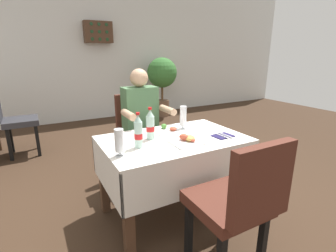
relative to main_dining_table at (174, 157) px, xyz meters
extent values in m
plane|color=#382619|center=(0.10, 0.03, -0.55)|extent=(11.00, 11.00, 0.00)
cube|color=silver|center=(0.10, 3.87, 1.02)|extent=(11.00, 0.12, 3.15)
cube|color=white|center=(0.00, 0.00, 0.16)|extent=(1.20, 0.77, 0.02)
cube|color=white|center=(0.00, -0.38, -0.01)|extent=(1.20, 0.02, 0.32)
cube|color=white|center=(0.00, 0.38, -0.01)|extent=(1.20, 0.02, 0.32)
cube|color=white|center=(-0.59, 0.00, -0.01)|extent=(0.02, 0.77, 0.32)
cube|color=white|center=(0.59, 0.00, -0.01)|extent=(0.02, 0.77, 0.32)
cube|color=#472D1E|center=(-0.54, -0.32, -0.20)|extent=(0.07, 0.07, 0.70)
cube|color=#472D1E|center=(0.54, -0.32, -0.20)|extent=(0.07, 0.07, 0.70)
cube|color=#472D1E|center=(-0.54, 0.32, -0.20)|extent=(0.07, 0.07, 0.70)
cube|color=#472D1E|center=(0.54, 0.32, -0.20)|extent=(0.07, 0.07, 0.70)
cube|color=#4C2319|center=(0.00, 0.68, -0.06)|extent=(0.44, 0.44, 0.08)
cube|color=#4C2319|center=(0.00, 0.93, 0.20)|extent=(0.42, 0.06, 0.44)
cube|color=black|center=(-0.17, 0.51, -0.33)|extent=(0.04, 0.04, 0.45)
cube|color=black|center=(0.17, 0.51, -0.33)|extent=(0.04, 0.04, 0.45)
cube|color=black|center=(-0.17, 0.85, -0.33)|extent=(0.04, 0.04, 0.45)
cube|color=black|center=(0.17, 0.85, -0.33)|extent=(0.04, 0.04, 0.45)
cube|color=#4C2319|center=(0.00, -0.68, -0.06)|extent=(0.44, 0.44, 0.08)
cube|color=#4C2319|center=(0.00, -0.93, 0.20)|extent=(0.42, 0.06, 0.44)
cube|color=black|center=(0.17, -0.51, -0.33)|extent=(0.04, 0.04, 0.45)
cube|color=black|center=(-0.17, -0.51, -0.33)|extent=(0.04, 0.04, 0.45)
cube|color=black|center=(0.17, -0.85, -0.33)|extent=(0.04, 0.04, 0.45)
cylinder|color=#282D42|center=(-0.08, 0.48, -0.33)|extent=(0.10, 0.10, 0.45)
cylinder|color=#282D42|center=(0.08, 0.48, -0.33)|extent=(0.10, 0.10, 0.45)
cube|color=#282D42|center=(0.00, 0.64, -0.04)|extent=(0.34, 0.36, 0.12)
cube|color=#4C754C|center=(0.00, 0.72, 0.27)|extent=(0.36, 0.20, 0.50)
sphere|color=tan|center=(0.00, 0.72, 0.61)|extent=(0.19, 0.19, 0.19)
cylinder|color=tan|center=(-0.22, 0.49, 0.29)|extent=(0.07, 0.26, 0.07)
cylinder|color=tan|center=(0.21, 0.49, 0.29)|extent=(0.07, 0.26, 0.07)
cube|color=white|center=(0.03, -0.14, 0.18)|extent=(0.25, 0.25, 0.01)
ellipsoid|color=#C14C33|center=(0.03, -0.12, 0.21)|extent=(0.09, 0.11, 0.05)
ellipsoid|color=gold|center=(0.06, -0.15, 0.20)|extent=(0.12, 0.12, 0.04)
ellipsoid|color=#C14C33|center=(0.06, -0.17, 0.20)|extent=(0.06, 0.09, 0.03)
cube|color=white|center=(0.04, 0.20, 0.18)|extent=(0.24, 0.24, 0.01)
ellipsoid|color=#C14C33|center=(0.08, 0.15, 0.20)|extent=(0.08, 0.08, 0.03)
ellipsoid|color=#4C8E38|center=(0.04, 0.25, 0.21)|extent=(0.05, 0.06, 0.05)
cylinder|color=white|center=(0.21, 0.18, 0.17)|extent=(0.07, 0.07, 0.01)
cylinder|color=white|center=(0.21, 0.18, 0.19)|extent=(0.02, 0.02, 0.03)
cylinder|color=white|center=(0.21, 0.18, 0.30)|extent=(0.06, 0.06, 0.18)
cylinder|color=black|center=(0.21, 0.18, 0.27)|extent=(0.06, 0.06, 0.14)
cylinder|color=white|center=(-0.52, -0.15, 0.17)|extent=(0.07, 0.07, 0.01)
cylinder|color=white|center=(-0.52, -0.15, 0.19)|extent=(0.02, 0.02, 0.03)
cylinder|color=white|center=(-0.52, -0.15, 0.29)|extent=(0.06, 0.06, 0.16)
cylinder|color=gold|center=(-0.52, -0.15, 0.25)|extent=(0.06, 0.06, 0.08)
cylinder|color=silver|center=(-0.34, -0.06, 0.27)|extent=(0.06, 0.06, 0.20)
cylinder|color=red|center=(-0.34, -0.06, 0.26)|extent=(0.06, 0.06, 0.04)
cone|color=silver|center=(-0.34, -0.06, 0.40)|extent=(0.06, 0.06, 0.05)
cylinder|color=red|center=(-0.34, -0.06, 0.43)|extent=(0.03, 0.03, 0.02)
cylinder|color=silver|center=(-0.18, 0.08, 0.27)|extent=(0.07, 0.07, 0.20)
cylinder|color=red|center=(-0.18, 0.08, 0.26)|extent=(0.07, 0.07, 0.04)
cone|color=silver|center=(-0.18, 0.08, 0.39)|extent=(0.06, 0.06, 0.05)
cylinder|color=red|center=(-0.18, 0.08, 0.43)|extent=(0.03, 0.03, 0.02)
cube|color=#231E4C|center=(0.39, -0.17, 0.17)|extent=(0.18, 0.14, 0.01)
cube|color=silver|center=(0.38, -0.17, 0.18)|extent=(0.03, 0.19, 0.01)
cube|color=silver|center=(0.41, -0.17, 0.18)|extent=(0.03, 0.19, 0.01)
cube|color=#2D2D33|center=(-1.19, 2.23, -0.06)|extent=(0.44, 0.44, 0.08)
cube|color=black|center=(-1.02, 2.06, -0.33)|extent=(0.04, 0.04, 0.45)
cube|color=black|center=(-1.02, 2.40, -0.33)|extent=(0.04, 0.04, 0.45)
cube|color=black|center=(-1.36, 2.06, -0.33)|extent=(0.04, 0.04, 0.45)
cube|color=black|center=(-1.36, 2.40, -0.33)|extent=(0.04, 0.04, 0.45)
cylinder|color=brown|center=(1.62, 3.34, -0.37)|extent=(0.32, 0.32, 0.37)
cylinder|color=brown|center=(1.62, 3.34, -0.01)|extent=(0.05, 0.05, 0.36)
sphere|color=#387533|center=(1.62, 3.34, 0.44)|extent=(0.67, 0.67, 0.67)
cube|color=#472D1E|center=(0.35, 3.71, 1.27)|extent=(0.56, 0.20, 0.42)
cylinder|color=#193D1E|center=(0.20, 3.67, 1.13)|extent=(0.06, 0.14, 0.06)
cylinder|color=#193D1E|center=(0.35, 3.67, 1.13)|extent=(0.06, 0.14, 0.06)
cylinder|color=#193D1E|center=(0.50, 3.67, 1.13)|extent=(0.06, 0.14, 0.06)
cylinder|color=#193D1E|center=(0.20, 3.67, 1.27)|extent=(0.06, 0.14, 0.06)
cylinder|color=#193D1E|center=(0.35, 3.67, 1.27)|extent=(0.06, 0.14, 0.06)
cylinder|color=#193D1E|center=(0.50, 3.67, 1.27)|extent=(0.06, 0.14, 0.06)
cylinder|color=#193D1E|center=(0.20, 3.67, 1.41)|extent=(0.06, 0.14, 0.06)
cylinder|color=#193D1E|center=(0.35, 3.67, 1.41)|extent=(0.06, 0.14, 0.06)
cylinder|color=#193D1E|center=(0.50, 3.67, 1.41)|extent=(0.06, 0.14, 0.06)
camera|label=1|loc=(-1.00, -1.73, 0.86)|focal=26.68mm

